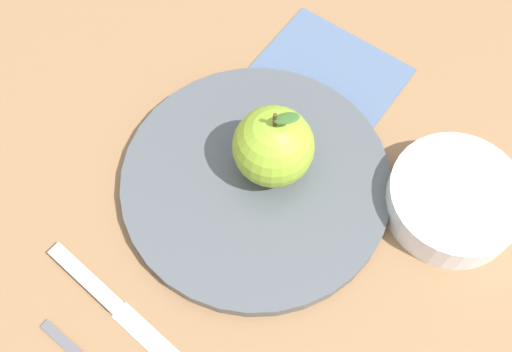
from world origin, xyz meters
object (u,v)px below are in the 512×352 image
(dinner_plate, at_px, (256,181))
(knife, at_px, (120,310))
(side_bowl, at_px, (455,198))
(linen_napkin, at_px, (325,78))
(apple, at_px, (273,147))

(dinner_plate, bearing_deg, knife, -130.26)
(dinner_plate, height_order, side_bowl, side_bowl)
(dinner_plate, bearing_deg, linen_napkin, 63.36)
(apple, bearing_deg, dinner_plate, -136.52)
(apple, xyz_separation_m, side_bowl, (0.18, -0.03, -0.03))
(linen_napkin, bearing_deg, side_bowl, -49.91)
(dinner_plate, xyz_separation_m, knife, (-0.12, -0.14, -0.01))
(side_bowl, bearing_deg, linen_napkin, 130.09)
(apple, bearing_deg, linen_napkin, 66.53)
(knife, xyz_separation_m, linen_napkin, (0.18, 0.27, -0.00))
(dinner_plate, distance_m, apple, 0.05)
(dinner_plate, relative_size, knife, 1.44)
(knife, bearing_deg, linen_napkin, 55.97)
(apple, height_order, linen_napkin, apple)
(linen_napkin, bearing_deg, apple, -113.47)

